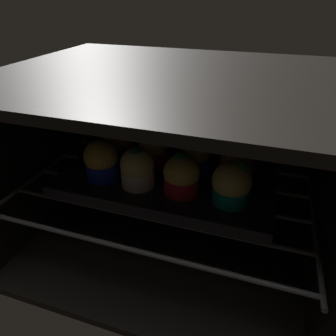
# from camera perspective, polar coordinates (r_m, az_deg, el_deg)

# --- Properties ---
(oven_cavity) EXTENTS (0.59, 0.47, 0.37)m
(oven_cavity) POSITION_cam_1_polar(r_m,az_deg,el_deg) (0.64, 1.23, 1.67)
(oven_cavity) COLOR black
(oven_cavity) RESTS_ON ground
(oven_rack) EXTENTS (0.55, 0.42, 0.01)m
(oven_rack) POSITION_cam_1_polar(r_m,az_deg,el_deg) (0.62, 0.03, -2.87)
(oven_rack) COLOR #4C494C
(oven_rack) RESTS_ON oven_cavity
(baking_tray) EXTENTS (0.41, 0.24, 0.02)m
(baking_tray) POSITION_cam_1_polar(r_m,az_deg,el_deg) (0.61, 0.00, -2.06)
(baking_tray) COLOR black
(baking_tray) RESTS_ON oven_rack
(muffin_row0_col0) EXTENTS (0.07, 0.07, 0.08)m
(muffin_row0_col0) POSITION_cam_1_polar(r_m,az_deg,el_deg) (0.60, -12.21, 1.31)
(muffin_row0_col0) COLOR #1928B7
(muffin_row0_col0) RESTS_ON baking_tray
(muffin_row0_col1) EXTENTS (0.06, 0.06, 0.08)m
(muffin_row0_col1) POSITION_cam_1_polar(r_m,az_deg,el_deg) (0.57, -5.67, -0.07)
(muffin_row0_col1) COLOR silver
(muffin_row0_col1) RESTS_ON baking_tray
(muffin_row0_col2) EXTENTS (0.07, 0.07, 0.08)m
(muffin_row0_col2) POSITION_cam_1_polar(r_m,az_deg,el_deg) (0.55, 2.51, -1.40)
(muffin_row0_col2) COLOR red
(muffin_row0_col2) RESTS_ON baking_tray
(muffin_row0_col3) EXTENTS (0.07, 0.07, 0.08)m
(muffin_row0_col3) POSITION_cam_1_polar(r_m,az_deg,el_deg) (0.53, 11.70, -2.95)
(muffin_row0_col3) COLOR #0C8C84
(muffin_row0_col3) RESTS_ON baking_tray
(muffin_row1_col0) EXTENTS (0.07, 0.07, 0.08)m
(muffin_row1_col0) POSITION_cam_1_polar(r_m,az_deg,el_deg) (0.67, -9.00, 4.71)
(muffin_row1_col0) COLOR #1928B7
(muffin_row1_col0) RESTS_ON baking_tray
(muffin_row1_col1) EXTENTS (0.06, 0.06, 0.08)m
(muffin_row1_col1) POSITION_cam_1_polar(r_m,az_deg,el_deg) (0.64, -2.64, 3.53)
(muffin_row1_col1) COLOR red
(muffin_row1_col1) RESTS_ON baking_tray
(muffin_row1_col2) EXTENTS (0.06, 0.06, 0.08)m
(muffin_row1_col2) POSITION_cam_1_polar(r_m,az_deg,el_deg) (0.62, 5.10, 2.40)
(muffin_row1_col2) COLOR #1928B7
(muffin_row1_col2) RESTS_ON baking_tray
(muffin_row1_col3) EXTENTS (0.06, 0.06, 0.07)m
(muffin_row1_col3) POSITION_cam_1_polar(r_m,az_deg,el_deg) (0.61, 12.50, 0.80)
(muffin_row1_col3) COLOR silver
(muffin_row1_col3) RESTS_ON baking_tray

